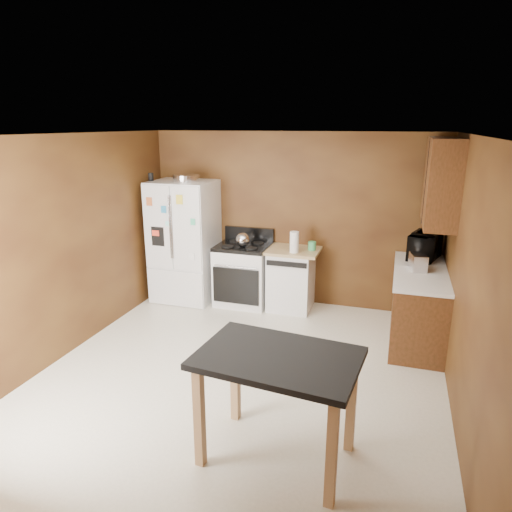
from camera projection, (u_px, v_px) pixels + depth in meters
The scene contains 18 objects.
floor at pixel (242, 373), 4.94m from camera, with size 4.50×4.50×0.00m, color white.
ceiling at pixel (239, 135), 4.24m from camera, with size 4.50×4.50×0.00m, color white.
wall_back at pixel (292, 220), 6.65m from camera, with size 4.20×4.20×0.00m, color brown.
wall_front at pixel (106, 377), 2.53m from camera, with size 4.20×4.20×0.00m, color brown.
wall_left at pixel (67, 247), 5.19m from camera, with size 4.50×4.50×0.00m, color brown.
wall_right at pixel (467, 284), 3.98m from camera, with size 4.50×4.50×0.00m, color brown.
roasting_pan at pixel (186, 178), 6.54m from camera, with size 0.38×0.38×0.09m, color silver.
pen_cup at pixel (151, 177), 6.61m from camera, with size 0.07×0.07×0.11m, color black.
kettle at pixel (243, 240), 6.51m from camera, with size 0.20×0.20×0.20m, color silver.
paper_towel at pixel (294, 242), 6.25m from camera, with size 0.12×0.12×0.29m, color white.
green_canister at pixel (312, 246), 6.39m from camera, with size 0.11×0.11×0.12m, color #43AF67.
toaster at pixel (418, 262), 5.48m from camera, with size 0.17×0.27×0.20m, color silver.
microwave at pixel (425, 247), 5.94m from camera, with size 0.57×0.38×0.31m, color black.
refrigerator at pixel (185, 241), 6.84m from camera, with size 0.90×0.80×1.80m.
gas_range at pixel (243, 274), 6.75m from camera, with size 0.76×0.68×1.10m.
dishwasher at pixel (291, 278), 6.57m from camera, with size 0.78×0.63×0.89m.
right_cabinets at pixel (425, 269), 5.51m from camera, with size 0.63×1.58×2.45m.
island at pixel (278, 372), 3.50m from camera, with size 1.29×0.93×0.91m.
Camera 1 is at (1.46, -4.13, 2.60)m, focal length 32.00 mm.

